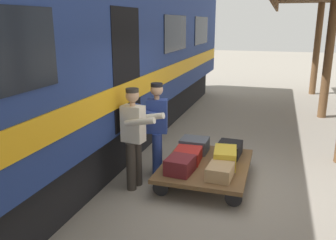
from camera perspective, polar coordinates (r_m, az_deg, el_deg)
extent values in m
plane|color=gray|center=(6.16, 11.20, -10.93)|extent=(60.00, 60.00, 0.00)
cylinder|color=brown|center=(14.73, 22.84, 10.41)|extent=(0.24, 0.24, 3.40)
cylinder|color=brown|center=(11.11, 24.41, 8.94)|extent=(0.24, 0.24, 3.40)
cube|color=navy|center=(6.79, -18.64, 11.66)|extent=(3.00, 16.80, 2.90)
cube|color=black|center=(7.15, -17.33, -3.68)|extent=(2.55, 15.96, 0.90)
cube|color=gold|center=(6.14, -6.41, 4.49)|extent=(0.03, 16.46, 0.36)
cube|color=black|center=(11.65, 5.42, 14.17)|extent=(0.02, 1.85, 0.84)
cube|color=black|center=(8.80, 1.29, 13.81)|extent=(0.02, 1.85, 0.84)
cube|color=black|center=(6.10, -7.05, 8.21)|extent=(0.12, 1.10, 2.00)
cube|color=brown|center=(6.26, 6.12, -7.25)|extent=(1.46, 1.87, 0.07)
cylinder|color=black|center=(5.59, 10.52, -12.30)|extent=(0.26, 0.05, 0.26)
cylinder|color=black|center=(5.81, -1.18, -10.89)|extent=(0.26, 0.05, 0.26)
cylinder|color=black|center=(6.94, 12.07, -6.67)|extent=(0.26, 0.05, 0.26)
cylinder|color=black|center=(7.12, 2.65, -5.75)|extent=(0.26, 0.05, 0.26)
cube|color=#4C515B|center=(6.74, 4.29, -4.04)|extent=(0.51, 0.45, 0.26)
cube|color=#AD231E|center=(6.27, 3.20, -5.70)|extent=(0.47, 0.53, 0.22)
cube|color=maroon|center=(5.80, 1.95, -7.30)|extent=(0.45, 0.51, 0.26)
cube|color=gold|center=(6.14, 9.18, -5.97)|extent=(0.43, 0.61, 0.30)
cube|color=tan|center=(5.69, 8.39, -8.22)|extent=(0.40, 0.51, 0.21)
cube|color=black|center=(6.63, 9.83, -4.65)|extent=(0.45, 0.57, 0.24)
cylinder|color=navy|center=(6.53, -1.65, -5.15)|extent=(0.16, 0.16, 0.82)
cylinder|color=navy|center=(6.34, -1.82, -5.79)|extent=(0.16, 0.16, 0.82)
cube|color=navy|center=(6.21, -1.79, 0.65)|extent=(0.40, 0.30, 0.60)
cylinder|color=tan|center=(6.14, -1.81, 3.63)|extent=(0.09, 0.09, 0.06)
sphere|color=tan|center=(6.11, -1.82, 4.92)|extent=(0.22, 0.22, 0.22)
cylinder|color=black|center=(6.10, -1.83, 5.68)|extent=(0.21, 0.21, 0.06)
cylinder|color=navy|center=(6.37, -3.63, 1.92)|extent=(0.54, 0.22, 0.21)
cylinder|color=navy|center=(6.06, -4.01, 1.21)|extent=(0.54, 0.22, 0.21)
cylinder|color=#332D28|center=(5.92, -5.97, -7.47)|extent=(0.16, 0.16, 0.82)
cylinder|color=#332D28|center=(6.08, -4.98, -6.82)|extent=(0.16, 0.16, 0.82)
cube|color=silver|center=(5.76, -5.65, -0.61)|extent=(0.39, 0.27, 0.60)
cylinder|color=tan|center=(5.68, -5.74, 2.58)|extent=(0.09, 0.09, 0.06)
sphere|color=tan|center=(5.65, -5.77, 3.97)|extent=(0.22, 0.22, 0.22)
cylinder|color=#332D28|center=(5.64, -5.80, 4.79)|extent=(0.21, 0.21, 0.06)
cylinder|color=silver|center=(5.50, -4.57, -0.31)|extent=(0.54, 0.17, 0.21)
cylinder|color=silver|center=(5.76, -2.98, 0.48)|extent=(0.54, 0.17, 0.21)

